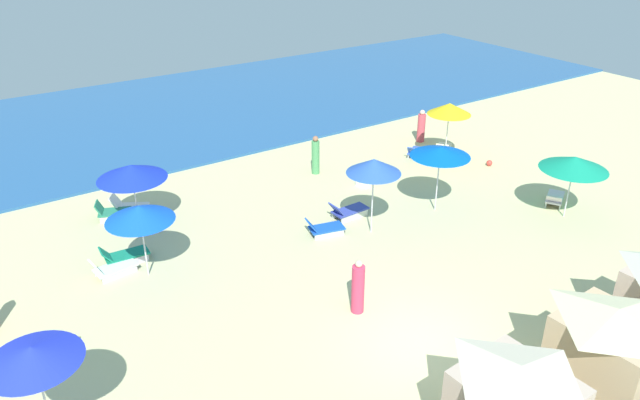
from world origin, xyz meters
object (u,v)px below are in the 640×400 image
at_px(cooler_box_0, 66,344).
at_px(beach_ball_2, 489,163).
at_px(umbrella_3, 374,166).
at_px(umbrella_4, 449,109).
at_px(cooler_box_1, 363,182).
at_px(cabana_3, 607,355).
at_px(umbrella_2, 131,172).
at_px(lounge_chair_4_1, 417,152).
at_px(umbrella_1, 139,213).
at_px(beachgoer_2, 358,288).
at_px(lounge_chair_4_0, 443,148).
at_px(umbrella_0, 440,152).
at_px(lounge_chair_1_1, 124,256).
at_px(lounge_chair_5_0, 555,198).
at_px(umbrella_6, 32,354).
at_px(lounge_chair_3_1, 324,228).
at_px(lounge_chair_3_0, 348,211).
at_px(beachgoer_3, 316,156).
at_px(beachgoer_0, 421,127).
at_px(umbrella_5, 574,163).
at_px(lounge_chair_2_1, 112,212).
at_px(lounge_chair_1_0, 112,268).
at_px(lounge_chair_2_0, 128,206).

height_order(cooler_box_0, beach_ball_2, cooler_box_0).
relative_size(umbrella_3, umbrella_4, 1.04).
bearing_deg(cooler_box_1, cabana_3, -26.72).
height_order(umbrella_2, lounge_chair_4_1, umbrella_2).
bearing_deg(cabana_3, lounge_chair_4_1, 60.73).
bearing_deg(umbrella_1, beachgoer_2, -50.21).
bearing_deg(lounge_chair_4_0, umbrella_0, 94.49).
height_order(umbrella_1, lounge_chair_1_1, umbrella_1).
relative_size(umbrella_0, beachgoer_2, 1.51).
height_order(umbrella_2, lounge_chair_5_0, umbrella_2).
height_order(umbrella_4, lounge_chair_4_1, umbrella_4).
bearing_deg(umbrella_4, beach_ball_2, -51.50).
xyz_separation_m(umbrella_6, cooler_box_0, (0.93, 3.08, -2.31)).
height_order(lounge_chair_3_1, cooler_box_1, lounge_chair_3_1).
relative_size(lounge_chair_3_0, beachgoer_3, 0.90).
height_order(umbrella_4, beachgoer_2, umbrella_4).
xyz_separation_m(umbrella_6, beach_ball_2, (19.50, 5.31, -2.33)).
bearing_deg(umbrella_6, lounge_chair_3_0, 23.08).
height_order(umbrella_3, lounge_chair_3_0, umbrella_3).
distance_m(umbrella_1, lounge_chair_5_0, 15.40).
height_order(lounge_chair_4_0, beachgoer_0, beachgoer_0).
xyz_separation_m(umbrella_2, beachgoer_3, (7.89, 0.34, -1.31)).
xyz_separation_m(cabana_3, cooler_box_1, (2.69, 12.45, -1.17)).
relative_size(umbrella_2, lounge_chair_4_0, 1.67).
xyz_separation_m(umbrella_1, lounge_chair_5_0, (14.74, -4.02, -1.92)).
bearing_deg(umbrella_0, umbrella_4, 41.50).
bearing_deg(umbrella_5, beachgoer_3, 122.82).
distance_m(umbrella_5, beach_ball_2, 5.44).
height_order(lounge_chair_2_1, beachgoer_2, beachgoer_2).
height_order(lounge_chair_4_0, beach_ball_2, lounge_chair_4_0).
relative_size(lounge_chair_4_0, beach_ball_2, 5.52).
relative_size(cabana_3, umbrella_0, 1.02).
bearing_deg(cooler_box_0, umbrella_1, -7.25).
relative_size(lounge_chair_2_1, beachgoer_3, 0.80).
bearing_deg(umbrella_4, umbrella_5, -91.31).
bearing_deg(lounge_chair_4_1, beachgoer_2, 97.85).
height_order(lounge_chair_1_1, umbrella_3, umbrella_3).
relative_size(umbrella_1, lounge_chair_4_0, 1.66).
relative_size(umbrella_2, lounge_chair_3_1, 1.70).
relative_size(umbrella_1, beach_ball_2, 9.17).
bearing_deg(umbrella_6, umbrella_5, 1.41).
height_order(lounge_chair_1_0, umbrella_2, umbrella_2).
height_order(umbrella_0, umbrella_1, umbrella_0).
relative_size(umbrella_4, beachgoer_0, 1.69).
relative_size(cabana_3, lounge_chair_5_0, 1.72).
bearing_deg(beachgoer_0, umbrella_5, -1.33).
relative_size(lounge_chair_3_0, lounge_chair_4_0, 1.06).
height_order(umbrella_3, cooler_box_1, umbrella_3).
height_order(lounge_chair_3_1, lounge_chair_5_0, lounge_chair_3_1).
bearing_deg(lounge_chair_2_0, lounge_chair_3_1, -106.47).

